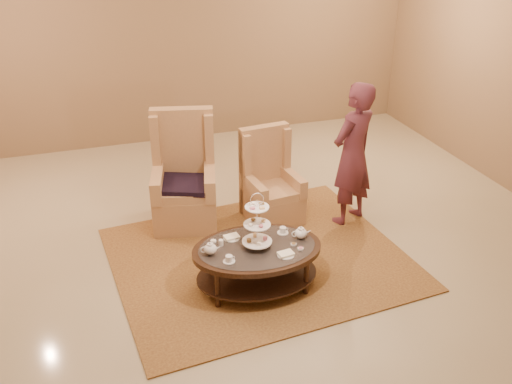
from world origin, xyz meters
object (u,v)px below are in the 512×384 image
object	(u,v)px
armchair_left	(185,186)
armchair_right	(270,189)
tea_table	(257,254)
person	(353,155)

from	to	relation	value
armchair_left	armchair_right	size ratio (longest dim) A/B	1.20
tea_table	armchair_right	xyz separation A→B (m)	(0.62, 1.37, -0.01)
armchair_left	tea_table	bearing A→B (deg)	-62.53
armchair_right	person	xyz separation A→B (m)	(0.92, -0.39, 0.51)
armchair_left	armchair_right	distance (m)	1.06
tea_table	person	distance (m)	1.89
tea_table	person	world-z (taller)	person
armchair_right	tea_table	bearing A→B (deg)	-120.69
armchair_right	person	world-z (taller)	person
tea_table	armchair_left	size ratio (longest dim) A/B	0.99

